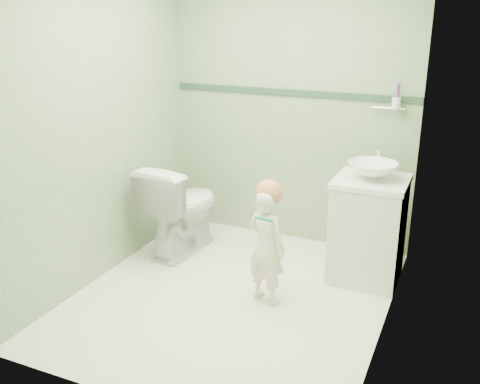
% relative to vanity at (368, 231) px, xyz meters
% --- Properties ---
extents(ground, '(2.50, 2.50, 0.00)m').
position_rel_vanity_xyz_m(ground, '(-0.84, -0.70, -0.40)').
color(ground, white).
rests_on(ground, ground).
extents(room_shell, '(2.50, 2.54, 2.40)m').
position_rel_vanity_xyz_m(room_shell, '(-0.84, -0.70, 0.80)').
color(room_shell, '#759F71').
rests_on(room_shell, ground).
extents(trim_stripe, '(2.20, 0.02, 0.05)m').
position_rel_vanity_xyz_m(trim_stripe, '(-0.84, 0.54, 0.95)').
color(trim_stripe, '#284531').
rests_on(trim_stripe, room_shell).
extents(vanity, '(0.52, 0.50, 0.80)m').
position_rel_vanity_xyz_m(vanity, '(0.00, 0.00, 0.00)').
color(vanity, beige).
rests_on(vanity, ground).
extents(counter, '(0.54, 0.52, 0.04)m').
position_rel_vanity_xyz_m(counter, '(0.00, 0.00, 0.41)').
color(counter, white).
rests_on(counter, vanity).
extents(basin, '(0.37, 0.37, 0.13)m').
position_rel_vanity_xyz_m(basin, '(0.00, 0.00, 0.49)').
color(basin, white).
rests_on(basin, counter).
extents(faucet, '(0.03, 0.13, 0.18)m').
position_rel_vanity_xyz_m(faucet, '(0.00, 0.19, 0.57)').
color(faucet, silver).
rests_on(faucet, counter).
extents(cup_holder, '(0.26, 0.07, 0.21)m').
position_rel_vanity_xyz_m(cup_holder, '(0.05, 0.48, 0.93)').
color(cup_holder, silver).
rests_on(cup_holder, room_shell).
extents(toilet, '(0.52, 0.83, 0.81)m').
position_rel_vanity_xyz_m(toilet, '(-1.58, -0.13, 0.00)').
color(toilet, white).
rests_on(toilet, ground).
extents(toddler, '(0.36, 0.29, 0.86)m').
position_rel_vanity_xyz_m(toddler, '(-0.59, -0.65, 0.03)').
color(toddler, '#EEE3CF').
rests_on(toddler, ground).
extents(hair_cap, '(0.19, 0.19, 0.19)m').
position_rel_vanity_xyz_m(hair_cap, '(-0.59, -0.62, 0.43)').
color(hair_cap, '#C67650').
rests_on(hair_cap, toddler).
extents(teal_toothbrush, '(0.11, 0.14, 0.08)m').
position_rel_vanity_xyz_m(teal_toothbrush, '(-0.56, -0.79, 0.31)').
color(teal_toothbrush, '#0C8C66').
rests_on(teal_toothbrush, toddler).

